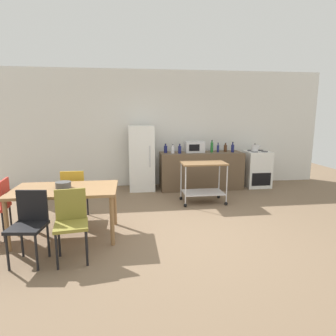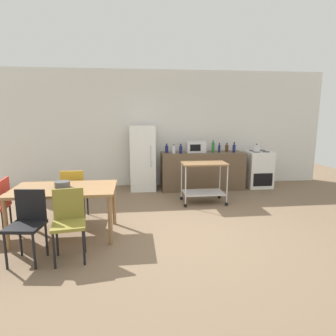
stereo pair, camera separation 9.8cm
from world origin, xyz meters
name	(u,v)px [view 1 (the left image)]	position (x,y,z in m)	size (l,w,h in m)	color
ground_plane	(185,232)	(0.00, 0.00, 0.00)	(12.00, 12.00, 0.00)	brown
back_wall	(162,129)	(0.00, 3.20, 1.45)	(8.40, 0.12, 2.90)	silver
kitchen_counter	(201,171)	(0.90, 2.60, 0.45)	(2.00, 0.64, 0.90)	brown
dining_table	(65,193)	(-1.79, 0.07, 0.67)	(1.50, 0.90, 0.75)	olive
chair_mustard	(74,191)	(-1.79, 0.76, 0.52)	(0.41, 0.41, 0.89)	gold
chair_olive	(71,220)	(-1.58, -0.64, 0.52)	(0.45, 0.45, 0.89)	olive
chair_black	(29,222)	(-2.08, -0.64, 0.52)	(0.45, 0.45, 0.89)	black
stove_oven	(256,169)	(2.35, 2.62, 0.45)	(0.60, 0.61, 0.92)	white
refrigerator	(142,158)	(-0.55, 2.70, 0.78)	(0.60, 0.63, 1.55)	white
kitchen_cart	(203,176)	(0.66, 1.45, 0.57)	(0.91, 0.57, 0.85)	brown
bottle_sparkling_water	(166,149)	(0.03, 2.66, 0.99)	(0.08, 0.08, 0.22)	navy
bottle_olive_oil	(173,150)	(0.19, 2.54, 0.99)	(0.08, 0.08, 0.21)	silver
bottle_sesame_oil	(180,149)	(0.35, 2.51, 0.99)	(0.08, 0.08, 0.23)	navy
microwave	(194,147)	(0.74, 2.67, 1.03)	(0.46, 0.35, 0.26)	silver
bottle_soda	(212,147)	(1.15, 2.58, 1.03)	(0.07, 0.07, 0.30)	#1E6628
bottle_soy_sauce	(218,148)	(1.31, 2.59, 0.99)	(0.06, 0.06, 0.23)	navy
bottle_wine	(225,148)	(1.53, 2.67, 0.99)	(0.08, 0.08, 0.22)	#4C2D19
bottle_vinegar	(233,148)	(1.67, 2.54, 1.00)	(0.07, 0.07, 0.25)	navy
fruit_bowl	(63,185)	(-1.81, 0.10, 0.79)	(0.22, 0.22, 0.09)	#4C4C4C
kettle	(255,148)	(2.23, 2.52, 1.00)	(0.24, 0.17, 0.19)	silver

